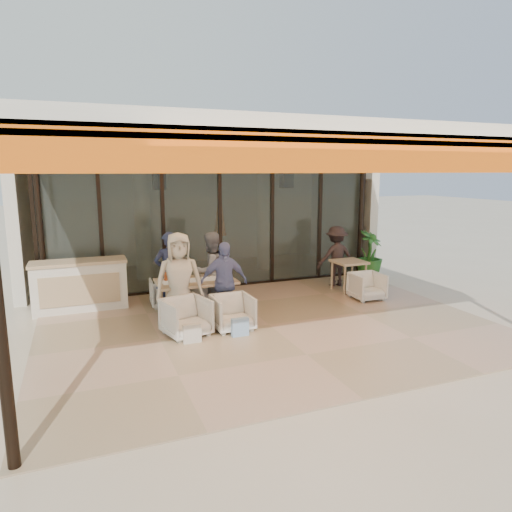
{
  "coord_description": "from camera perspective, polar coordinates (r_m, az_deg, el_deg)",
  "views": [
    {
      "loc": [
        -3.16,
        -7.39,
        2.82
      ],
      "look_at": [
        0.1,
        0.9,
        1.15
      ],
      "focal_mm": 32.0,
      "sensor_mm": 36.0,
      "label": 1
    }
  ],
  "objects": [
    {
      "name": "standing_woman",
      "position": [
        11.34,
        9.97,
        -0.06
      ],
      "size": [
        0.98,
        0.58,
        1.5
      ],
      "primitive_type": "imported",
      "rotation": [
        0.0,
        0.0,
        3.12
      ],
      "color": "black",
      "rests_on": "ground"
    },
    {
      "name": "potted_palm",
      "position": [
        12.44,
        14.03,
        0.19
      ],
      "size": [
        0.99,
        0.99,
        1.27
      ],
      "primitive_type": "imported",
      "rotation": [
        0.0,
        0.0,
        0.6
      ],
      "color": "#1E5919",
      "rests_on": "ground"
    },
    {
      "name": "tote_bag_blue",
      "position": [
        7.91,
        -2.01,
        -8.96
      ],
      "size": [
        0.3,
        0.1,
        0.34
      ],
      "primitive_type": "cube",
      "color": "#99BFD8",
      "rests_on": "ground"
    },
    {
      "name": "dining_table",
      "position": [
        8.89,
        -7.56,
        -3.35
      ],
      "size": [
        1.5,
        0.9,
        0.93
      ],
      "color": "tan",
      "rests_on": "ground"
    },
    {
      "name": "interior_block",
      "position": [
        13.1,
        -7.53,
        7.96
      ],
      "size": [
        9.05,
        3.62,
        3.52
      ],
      "color": "silver",
      "rests_on": "ground"
    },
    {
      "name": "chair_near_right",
      "position": [
        8.21,
        -2.95,
        -6.89
      ],
      "size": [
        0.7,
        0.66,
        0.7
      ],
      "primitive_type": "imported",
      "rotation": [
        0.0,
        0.0,
        0.03
      ],
      "color": "white",
      "rests_on": "ground"
    },
    {
      "name": "side_chair",
      "position": [
        10.37,
        13.72,
        -3.54
      ],
      "size": [
        0.67,
        0.63,
        0.67
      ],
      "primitive_type": "imported",
      "rotation": [
        0.0,
        0.0,
        -0.03
      ],
      "color": "white",
      "rests_on": "ground"
    },
    {
      "name": "ground",
      "position": [
        8.51,
        1.61,
        -8.73
      ],
      "size": [
        70.0,
        70.0,
        0.0
      ],
      "primitive_type": "plane",
      "color": "#C6B293",
      "rests_on": "ground"
    },
    {
      "name": "diner_periwinkle",
      "position": [
        8.56,
        -4.05,
        -3.29
      ],
      "size": [
        0.92,
        0.42,
        1.53
      ],
      "primitive_type": "imported",
      "rotation": [
        0.0,
        0.0,
        -0.05
      ],
      "color": "#6872AE",
      "rests_on": "ground"
    },
    {
      "name": "tote_bag_cream",
      "position": [
        7.69,
        -8.0,
        -9.64
      ],
      "size": [
        0.3,
        0.1,
        0.34
      ],
      "primitive_type": "cube",
      "color": "silver",
      "rests_on": "ground"
    },
    {
      "name": "diner_grey",
      "position": [
        9.39,
        -5.7,
        -1.85
      ],
      "size": [
        0.94,
        0.85,
        1.6
      ],
      "primitive_type": "imported",
      "rotation": [
        0.0,
        0.0,
        3.51
      ],
      "color": "slate",
      "rests_on": "ground"
    },
    {
      "name": "chair_far_right",
      "position": [
        9.97,
        -6.44,
        -3.85
      ],
      "size": [
        0.83,
        0.8,
        0.68
      ],
      "primitive_type": "imported",
      "rotation": [
        0.0,
        0.0,
        3.48
      ],
      "color": "white",
      "rests_on": "ground"
    },
    {
      "name": "host_counter",
      "position": [
        9.95,
        -21.14,
        -3.41
      ],
      "size": [
        1.85,
        0.65,
        1.04
      ],
      "color": "silver",
      "rests_on": "ground"
    },
    {
      "name": "terrace_floor",
      "position": [
        8.51,
        1.61,
        -8.69
      ],
      "size": [
        8.0,
        6.0,
        0.01
      ],
      "primitive_type": "cube",
      "color": "tan",
      "rests_on": "ground"
    },
    {
      "name": "diner_cream",
      "position": [
        8.33,
        -9.58,
        -3.04
      ],
      "size": [
        0.89,
        0.61,
        1.75
      ],
      "primitive_type": "imported",
      "rotation": [
        0.0,
        0.0,
        -0.07
      ],
      "color": "beige",
      "rests_on": "ground"
    },
    {
      "name": "side_table",
      "position": [
        10.91,
        11.53,
        -1.14
      ],
      "size": [
        0.7,
        0.7,
        0.74
      ],
      "color": "tan",
      "rests_on": "ground"
    },
    {
      "name": "glass_storefront",
      "position": [
        10.92,
        -4.54,
        4.18
      ],
      "size": [
        8.08,
        0.1,
        3.2
      ],
      "color": "#9EADA3",
      "rests_on": "ground"
    },
    {
      "name": "chair_near_left",
      "position": [
        8.0,
        -8.72,
        -7.37
      ],
      "size": [
        0.86,
        0.83,
        0.74
      ],
      "primitive_type": "imported",
      "rotation": [
        0.0,
        0.0,
        0.25
      ],
      "color": "white",
      "rests_on": "ground"
    },
    {
      "name": "chair_far_left",
      "position": [
        9.8,
        -11.2,
        -4.33
      ],
      "size": [
        0.66,
        0.63,
        0.65
      ],
      "primitive_type": "imported",
      "rotation": [
        0.0,
        0.0,
        3.09
      ],
      "color": "white",
      "rests_on": "ground"
    },
    {
      "name": "diner_navy",
      "position": [
        9.2,
        -10.74,
        -2.08
      ],
      "size": [
        0.62,
        0.42,
        1.65
      ],
      "primitive_type": "imported",
      "rotation": [
        0.0,
        0.0,
        3.19
      ],
      "color": "#171D34",
      "rests_on": "ground"
    },
    {
      "name": "terrace_structure",
      "position": [
        7.8,
        2.52,
        13.77
      ],
      "size": [
        8.0,
        6.0,
        3.4
      ],
      "color": "silver",
      "rests_on": "ground"
    }
  ]
}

